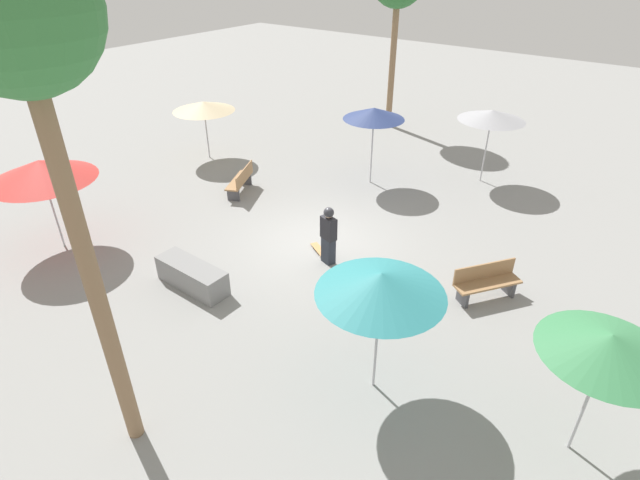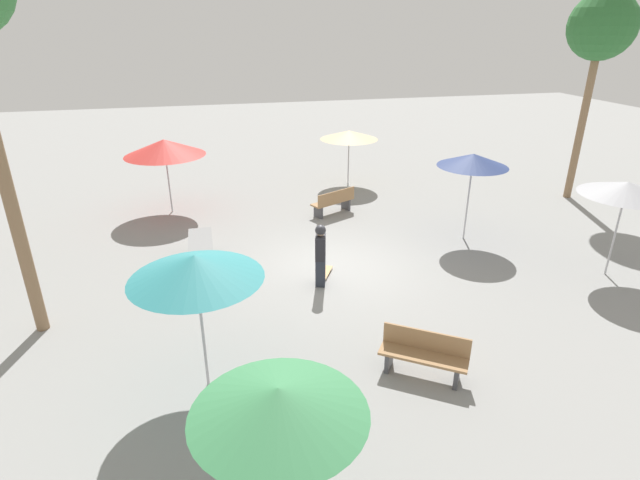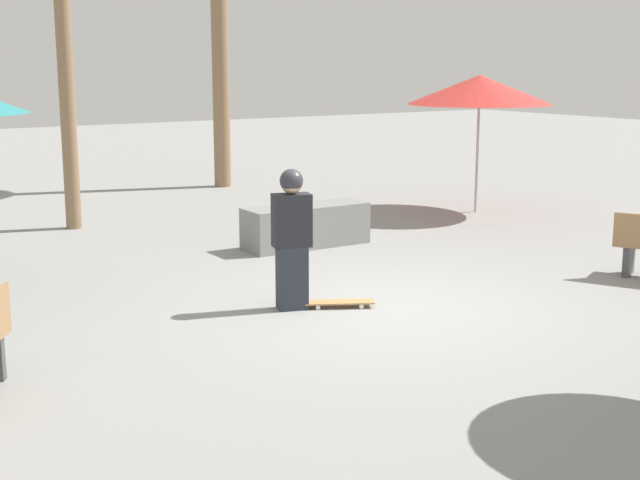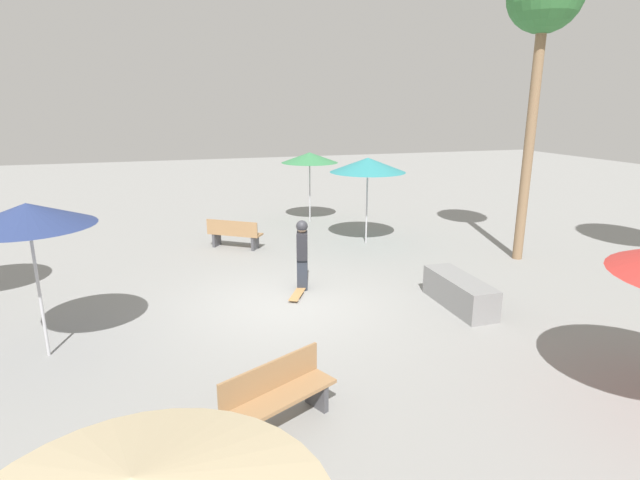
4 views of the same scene
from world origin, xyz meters
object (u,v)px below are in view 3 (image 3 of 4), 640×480
at_px(skateboard, 339,302).
at_px(shade_umbrella_red, 480,90).
at_px(skater_main, 292,234).
at_px(concrete_ledge, 306,226).

height_order(skateboard, shade_umbrella_red, shade_umbrella_red).
height_order(skater_main, skateboard, skater_main).
distance_m(skateboard, concrete_ledge, 3.44).
bearing_deg(skater_main, skateboard, -10.84).
bearing_deg(skateboard, shade_umbrella_red, 63.08).
bearing_deg(concrete_ledge, skateboard, -116.15).
xyz_separation_m(skater_main, concrete_ledge, (1.99, 2.83, -0.55)).
xyz_separation_m(skater_main, skateboard, (0.47, -0.25, -0.80)).
xyz_separation_m(skateboard, concrete_ledge, (1.51, 3.08, 0.26)).
bearing_deg(skateboard, concrete_ledge, 92.58).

